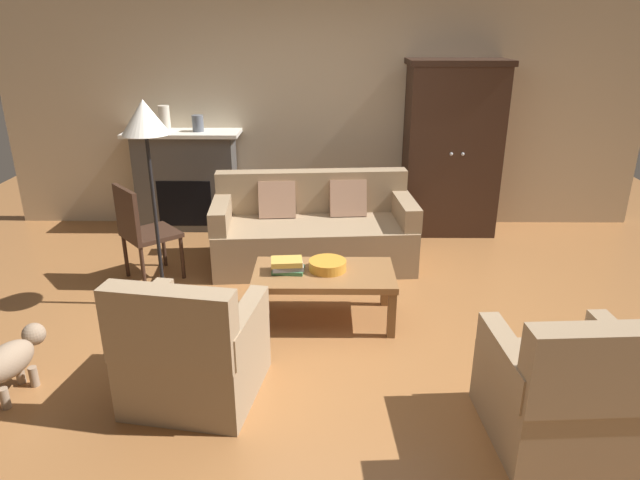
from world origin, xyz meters
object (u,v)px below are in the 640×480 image
mantel_vase_cream (164,119)px  floor_lamp (146,130)px  dog (11,359)px  side_chair_wooden (141,228)px  book_stack (288,265)px  fireplace (187,180)px  armoire (452,149)px  fruit_bowl (328,265)px  armchair_near_left (192,353)px  coffee_table (324,278)px  armchair_near_right (565,394)px  mantel_vase_slate (198,123)px  couch (314,232)px

mantel_vase_cream → floor_lamp: size_ratio=0.16×
dog → side_chair_wooden: bearing=79.1°
book_stack → side_chair_wooden: 1.55m
fireplace → armoire: (2.95, -0.08, 0.38)m
side_chair_wooden → dog: size_ratio=1.62×
fruit_bowl → dog: fruit_bowl is taller
armoire → floor_lamp: bearing=-145.8°
side_chair_wooden → fireplace: bearing=86.6°
armchair_near_left → dog: bearing=178.4°
coffee_table → armchair_near_right: 1.94m
armchair_near_left → armchair_near_right: size_ratio=1.01×
book_stack → fruit_bowl: bearing=7.0°
fruit_bowl → mantel_vase_slate: 2.66m
floor_lamp → book_stack: bearing=-13.0°
fireplace → coffee_table: (1.56, -2.18, -0.20)m
armoire → armchair_near_right: armoire is taller
armoire → armchair_near_left: 3.86m
coffee_table → mantel_vase_slate: 2.70m
coffee_table → floor_lamp: floor_lamp is taller
armchair_near_right → book_stack: bearing=139.3°
coffee_table → side_chair_wooden: bearing=155.8°
armchair_near_left → floor_lamp: 1.78m
couch → armchair_near_left: armchair_near_left is taller
book_stack → mantel_vase_cream: mantel_vase_cream is taller
fireplace → armchair_near_left: bearing=-76.8°
fruit_bowl → mantel_vase_slate: mantel_vase_slate is taller
floor_lamp → armchair_near_left: bearing=-66.9°
floor_lamp → armoire: bearing=34.2°
mantel_vase_cream → mantel_vase_slate: size_ratio=1.59×
couch → side_chair_wooden: 1.62m
mantel_vase_slate → armoire: bearing=-1.2°
fireplace → armchair_near_left: (0.75, -3.19, -0.25)m
floor_lamp → fireplace: bearing=96.3°
dog → armoire: bearing=42.4°
couch → floor_lamp: size_ratio=1.16×
couch → fruit_bowl: couch is taller
dog → book_stack: bearing=29.8°
couch → fruit_bowl: 1.16m
dog → mantel_vase_slate: bearing=79.3°
couch → coffee_table: size_ratio=1.80×
armoire → armchair_near_right: 3.56m
book_stack → mantel_vase_cream: 2.73m
coffee_table → floor_lamp: (-1.35, 0.24, 1.11)m
mantel_vase_slate → side_chair_wooden: 1.61m
fruit_bowl → mantel_vase_slate: bearing=123.5°
fruit_bowl → floor_lamp: 1.72m
fruit_bowl → armchair_near_right: bearing=-47.5°
mantel_vase_slate → side_chair_wooden: size_ratio=0.19×
couch → dog: (-1.87, -2.15, -0.07)m
fireplace → mantel_vase_slate: bearing=-5.7°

